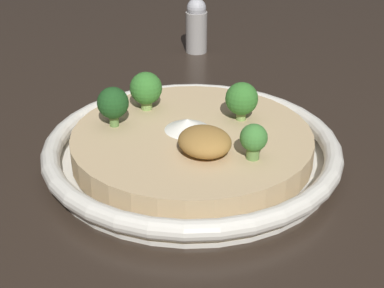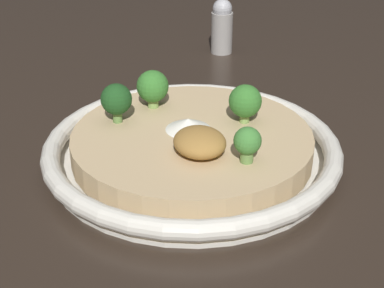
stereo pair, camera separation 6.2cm
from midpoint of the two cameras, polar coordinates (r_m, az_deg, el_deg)
ground_plane at (r=0.63m, az=-2.81°, el=-1.87°), size 6.00×6.00×0.00m
risotto_bowl at (r=0.62m, az=-2.85°, el=-0.46°), size 0.32×0.32×0.04m
cheese_sprinkle at (r=0.62m, az=-3.63°, el=1.78°), size 0.05×0.05×0.01m
crispy_onion_garnish at (r=0.57m, az=-1.87°, el=0.16°), size 0.06×0.05×0.03m
broccoli_left at (r=0.66m, az=-7.18°, el=5.27°), size 0.04×0.04×0.04m
broccoli_front_left at (r=0.63m, az=-10.50°, el=3.82°), size 0.03×0.03×0.04m
broccoli_back at (r=0.63m, az=2.07°, el=4.29°), size 0.04×0.04×0.04m
broccoli_back_right at (r=0.56m, az=2.85°, el=0.38°), size 0.03×0.03×0.04m
pepper_shaker at (r=0.94m, az=-1.50°, el=11.37°), size 0.03×0.03×0.09m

